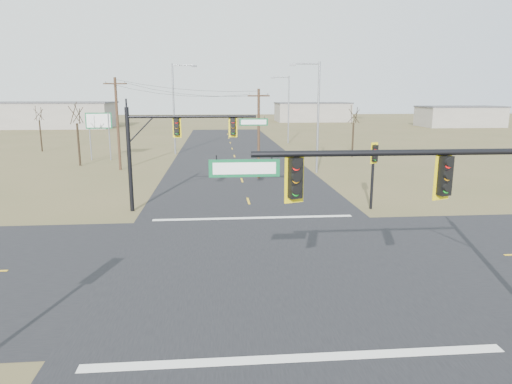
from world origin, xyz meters
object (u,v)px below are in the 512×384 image
utility_pole_far (118,122)px  bare_tree_c (354,114)px  bare_tree_b (39,113)px  highway_sign (99,126)px  utility_pole_near (259,132)px  mast_arm_near (445,194)px  bare_tree_a (76,113)px  streetlight_b (287,106)px  streetlight_a (316,112)px  mast_arm_far (179,136)px  streetlight_c (176,104)px  pedestal_signal_ne (374,161)px

utility_pole_far → bare_tree_c: utility_pole_far is taller
bare_tree_b → highway_sign: bearing=-43.1°
utility_pole_near → mast_arm_near: bearing=-85.2°
utility_pole_near → highway_sign: utility_pole_near is taller
bare_tree_a → bare_tree_c: 30.83m
mast_arm_near → highway_sign: mast_arm_near is taller
streetlight_b → bare_tree_c: bearing=-48.3°
highway_sign → streetlight_a: size_ratio=0.52×
utility_pole_far → highway_sign: 8.16m
mast_arm_far → utility_pole_near: utility_pole_near is taller
mast_arm_far → bare_tree_c: 30.56m
streetlight_c → bare_tree_a: bearing=-153.6°
streetlight_b → bare_tree_c: streetlight_b is taller
streetlight_a → highway_sign: bearing=156.4°
utility_pole_far → streetlight_c: (4.63, 11.99, 1.53)m
mast_arm_near → pedestal_signal_ne: (3.92, 16.55, -1.48)m
streetlight_c → bare_tree_c: (21.13, -4.53, -1.13)m
utility_pole_far → streetlight_b: (20.38, 24.10, 1.01)m
mast_arm_far → bare_tree_b: bearing=133.1°
pedestal_signal_ne → bare_tree_b: (-32.89, 34.21, 1.78)m
pedestal_signal_ne → bare_tree_c: 26.06m
streetlight_b → streetlight_c: streetlight_c is taller
bare_tree_c → bare_tree_a: bearing=-172.1°
streetlight_a → bare_tree_a: size_ratio=1.48×
pedestal_signal_ne → streetlight_b: 41.96m
streetlight_a → streetlight_c: streetlight_c is taller
streetlight_a → bare_tree_b: bearing=150.1°
streetlight_a → bare_tree_a: 24.51m
pedestal_signal_ne → utility_pole_near: utility_pole_near is taller
streetlight_b → utility_pole_near: bearing=-79.5°
utility_pole_far → bare_tree_b: 21.21m
mast_arm_far → streetlight_b: 43.02m
streetlight_b → streetlight_c: (-15.75, -12.11, 0.51)m
mast_arm_far → streetlight_c: (-2.60, 28.83, 1.44)m
streetlight_c → bare_tree_b: streetlight_c is taller
mast_arm_near → streetlight_b: streetlight_b is taller
utility_pole_near → utility_pole_far: 14.54m
utility_pole_near → bare_tree_b: size_ratio=1.25×
streetlight_b → bare_tree_a: bearing=-116.5°
highway_sign → bare_tree_c: size_ratio=0.83×
mast_arm_near → utility_pole_near: utility_pole_near is taller
pedestal_signal_ne → bare_tree_a: bare_tree_a is taller
streetlight_c → streetlight_b: bearing=21.0°
streetlight_b → bare_tree_c: size_ratio=1.57×
mast_arm_near → streetlight_b: (4.80, 58.42, 1.00)m
bare_tree_a → pedestal_signal_ne: bearing=-40.9°
mast_arm_far → utility_pole_far: (-7.22, 16.85, -0.09)m
highway_sign → streetlight_c: 9.75m
mast_arm_near → bare_tree_a: bearing=98.6°
mast_arm_near → utility_pole_far: size_ratio=1.16×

